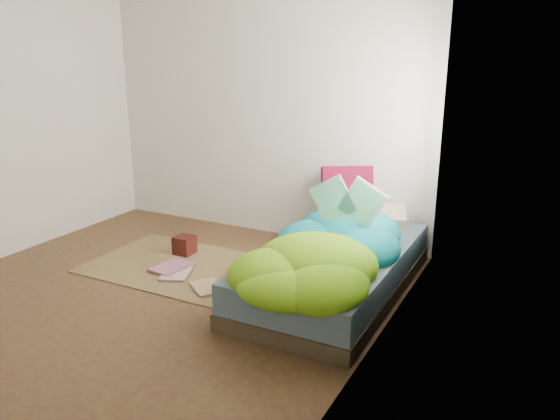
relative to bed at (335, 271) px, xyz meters
The scene contains 12 objects.
ground 1.43m from the bed, 149.45° to the right, with size 3.50×3.50×0.00m, color #45291A.
room_walls 2.02m from the bed, 149.42° to the right, with size 3.54×3.54×2.62m.
bed is the anchor object (origin of this frame).
duvet 0.41m from the bed, 90.00° to the right, with size 0.96×1.84×0.34m, color #085782, non-canonical shape.
rug 1.39m from the bed, behind, with size 1.60×1.10×0.01m, color brown.
pillow_floral 0.83m from the bed, 86.76° to the left, with size 0.55×0.34×0.12m, color beige.
pillow_magenta 1.00m from the bed, 105.71° to the left, with size 0.46×0.14×0.46m, color #450418.
open_book 0.66m from the bed, 34.56° to the left, with size 0.48×0.10×0.29m, color green, non-canonical shape.
wooden_box 1.53m from the bed, behind, with size 0.17×0.17×0.17m, color #3A0D0D.
floor_book_a 1.45m from the bed, 163.94° to the right, with size 0.22×0.30×0.02m, color beige.
floor_book_b 1.55m from the bed, behind, with size 0.25×0.34×0.03m, color #B0657F.
floor_book_c 1.12m from the bed, 150.24° to the right, with size 0.22×0.30×0.02m, color tan.
Camera 1 is at (2.66, -3.00, 1.84)m, focal length 35.00 mm.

